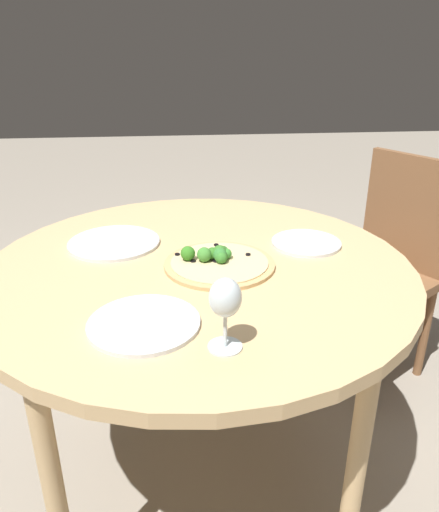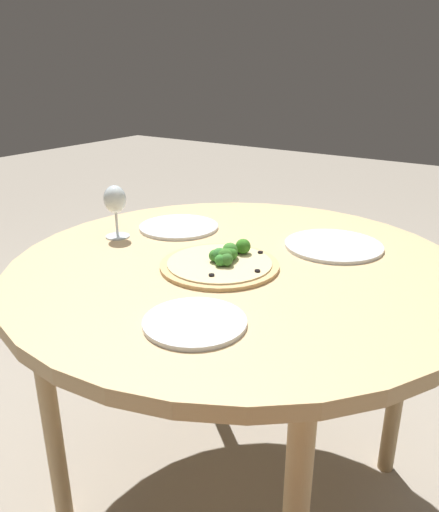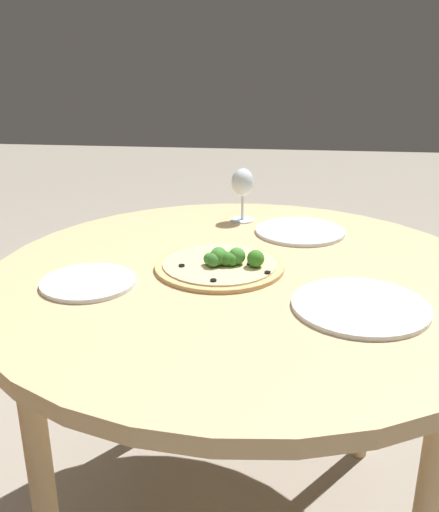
{
  "view_description": "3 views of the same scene",
  "coord_description": "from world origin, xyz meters",
  "views": [
    {
      "loc": [
        0.06,
        1.23,
        1.36
      ],
      "look_at": [
        -0.06,
        0.02,
        0.81
      ],
      "focal_mm": 35.0,
      "sensor_mm": 36.0,
      "label": 1
    },
    {
      "loc": [
        -1.02,
        -0.64,
        1.26
      ],
      "look_at": [
        -0.06,
        0.02,
        0.81
      ],
      "focal_mm": 35.0,
      "sensor_mm": 36.0,
      "label": 2
    },
    {
      "loc": [
        0.08,
        -1.21,
        1.27
      ],
      "look_at": [
        -0.06,
        0.02,
        0.81
      ],
      "focal_mm": 40.0,
      "sensor_mm": 36.0,
      "label": 3
    }
  ],
  "objects": [
    {
      "name": "ground_plane",
      "position": [
        0.0,
        0.0,
        0.0
      ],
      "size": [
        12.0,
        12.0,
        0.0
      ],
      "primitive_type": "plane",
      "color": "gray"
    },
    {
      "name": "dining_table",
      "position": [
        0.0,
        0.0,
        0.71
      ],
      "size": [
        1.18,
        1.18,
        0.78
      ],
      "color": "tan",
      "rests_on": "ground_plane"
    },
    {
      "name": "pizza",
      "position": [
        -0.05,
        0.01,
        0.79
      ],
      "size": [
        0.3,
        0.3,
        0.05
      ],
      "color": "tan",
      "rests_on": "dining_table"
    },
    {
      "name": "wine_glass",
      "position": [
        -0.03,
        0.4,
        0.89
      ],
      "size": [
        0.07,
        0.07,
        0.16
      ],
      "color": "silver",
      "rests_on": "dining_table"
    },
    {
      "name": "plate_near",
      "position": [
        -0.33,
        -0.11,
        0.78
      ],
      "size": [
        0.21,
        0.21,
        0.01
      ],
      "color": "silver",
      "rests_on": "dining_table"
    },
    {
      "name": "plate_far",
      "position": [
        0.13,
        0.3,
        0.78
      ],
      "size": [
        0.25,
        0.25,
        0.01
      ],
      "color": "silver",
      "rests_on": "dining_table"
    },
    {
      "name": "plate_side",
      "position": [
        0.24,
        -0.16,
        0.78
      ],
      "size": [
        0.27,
        0.27,
        0.01
      ],
      "color": "silver",
      "rests_on": "dining_table"
    }
  ]
}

